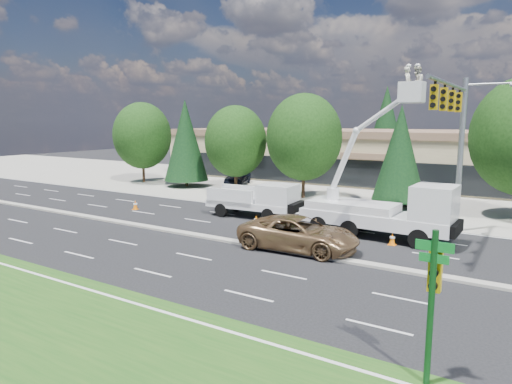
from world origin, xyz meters
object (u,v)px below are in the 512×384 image
Objects in this scene: street_sign_pole at (433,291)px; utility_pickup at (258,203)px; bucket_truck at (387,204)px; signal_mast at (457,130)px; minivan at (299,233)px.

street_sign_pole is 0.63× the size of utility_pickup.
bucket_truck is at bearing -9.76° from utility_pickup.
street_sign_pole is at bearing -82.73° from signal_mast.
minivan is at bearing -122.30° from bucket_truck.
signal_mast is 10.36m from minivan.
minivan is (-8.20, 9.00, -1.58)m from street_sign_pole.
bucket_truck is at bearing -36.82° from minivan.
signal_mast is 15.99m from street_sign_pole.
street_sign_pole reaches higher than minivan.
utility_pickup is at bearing 175.64° from bucket_truck.
bucket_truck is (-5.05, 13.66, -0.48)m from street_sign_pole.
bucket_truck is 5.73m from minivan.
signal_mast reaches higher than utility_pickup.
signal_mast is 13.18m from utility_pickup.
bucket_truck is at bearing -149.97° from signal_mast.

